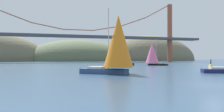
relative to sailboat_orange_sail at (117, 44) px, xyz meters
The scene contains 8 objects.
ground_plane 17.39m from the sailboat_orange_sail, 72.53° to the right, with size 360.00×360.00×0.00m, color #2D4760.
headland_right 135.77m from the sailboat_orange_sail, 61.37° to the left, with size 74.14×44.00×38.36m, color #6B664C.
headland_center 119.62m from the sailboat_orange_sail, 85.20° to the left, with size 71.70×44.00×29.18m, color #5B6647.
suspension_bridge 79.84m from the sailboat_orange_sail, 86.38° to the left, with size 142.06×6.00×33.43m.
sailboat_orange_sail is the anchor object (origin of this frame).
sailboat_pink_spinnaker 40.07m from the sailboat_orange_sail, 54.72° to the left, with size 7.02×7.58×8.65m.
sailboat_blue_spinnaker 39.43m from the sailboat_orange_sail, 71.41° to the left, with size 7.75×9.14×11.05m.
channel_buoy 32.76m from the sailboat_orange_sail, 23.74° to the left, with size 1.10×1.10×2.64m.
Camera 1 is at (-16.12, -18.13, 2.83)m, focal length 35.43 mm.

